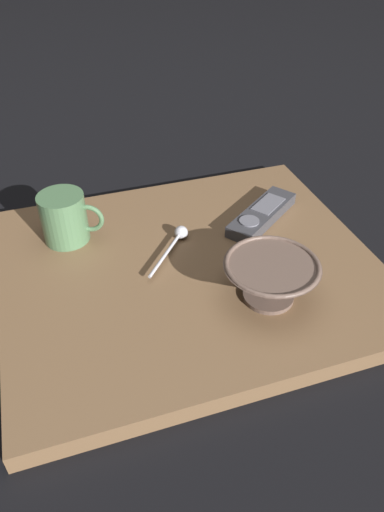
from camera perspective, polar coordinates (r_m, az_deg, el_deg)
name	(u,v)px	position (r m, az deg, el deg)	size (l,w,h in m)	color
ground_plane	(190,277)	(0.89, -0.22, -2.49)	(6.00, 6.00, 0.00)	black
table	(190,270)	(0.88, -0.22, -1.69)	(0.66, 0.57, 0.03)	brown
cereal_bowl	(270,279)	(0.79, 9.20, -2.65)	(0.16, 0.16, 0.07)	brown
coffee_mug	(65,218)	(0.94, -14.70, 4.36)	(0.11, 0.09, 0.10)	#4C724C
teaspoon	(178,237)	(0.92, -1.67, 2.27)	(0.11, 0.12, 0.03)	silver
tv_remote_near	(262,214)	(0.99, 8.21, 4.86)	(0.19, 0.16, 0.03)	#38383D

